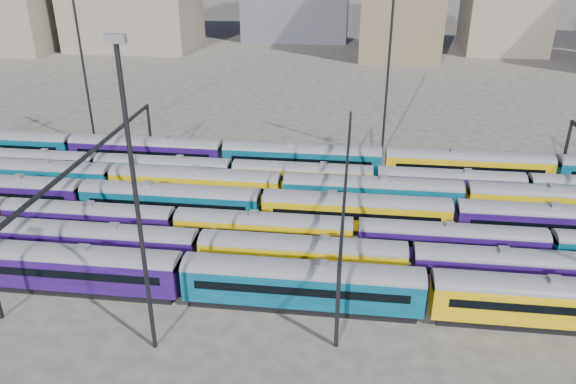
# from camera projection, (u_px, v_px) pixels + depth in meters

# --- Properties ---
(ground) EXTENTS (500.00, 500.00, 0.00)m
(ground) POSITION_uv_depth(u_px,v_px,m) (259.00, 225.00, 66.09)
(ground) COLOR #3D3833
(ground) RESTS_ON ground
(rake_0) EXTENTS (133.66, 3.26, 5.50)m
(rake_0) POSITION_uv_depth(u_px,v_px,m) (182.00, 272.00, 51.91)
(rake_0) COLOR black
(rake_0) RESTS_ON ground
(rake_1) EXTENTS (125.17, 3.05, 5.14)m
(rake_1) POSITION_uv_depth(u_px,v_px,m) (410.00, 260.00, 54.13)
(rake_1) COLOR black
(rake_1) RESTS_ON ground
(rake_2) EXTENTS (117.64, 2.87, 4.82)m
(rake_2) POSITION_uv_depth(u_px,v_px,m) (175.00, 222.00, 61.45)
(rake_2) COLOR black
(rake_2) RESTS_ON ground
(rake_3) EXTENTS (108.00, 3.16, 5.33)m
(rake_3) POSITION_uv_depth(u_px,v_px,m) (356.00, 209.00, 63.64)
(rake_3) COLOR black
(rake_3) RESTS_ON ground
(rake_4) EXTENTS (131.08, 3.20, 5.39)m
(rake_4) POSITION_uv_depth(u_px,v_px,m) (282.00, 186.00, 69.12)
(rake_4) COLOR black
(rake_4) RESTS_ON ground
(rake_5) EXTENTS (112.81, 2.75, 4.62)m
(rake_5) POSITION_uv_depth(u_px,v_px,m) (232.00, 170.00, 74.59)
(rake_5) COLOR black
(rake_5) RESTS_ON ground
(rake_6) EXTENTS (134.07, 3.27, 5.52)m
(rake_6) POSITION_uv_depth(u_px,v_px,m) (383.00, 160.00, 76.65)
(rake_6) COLOR black
(rake_6) RESTS_ON ground
(gantry_1) EXTENTS (0.35, 40.35, 8.03)m
(gantry_1) POSITION_uv_depth(u_px,v_px,m) (88.00, 163.00, 65.38)
(gantry_1) COLOR black
(gantry_1) RESTS_ON ground
(gantry_2) EXTENTS (0.35, 40.35, 8.03)m
(gantry_2) POSITION_uv_depth(u_px,v_px,m) (346.00, 176.00, 62.07)
(gantry_2) COLOR black
(gantry_2) RESTS_ON ground
(mast_1) EXTENTS (1.40, 0.50, 25.60)m
(mast_1) POSITION_uv_depth(u_px,v_px,m) (82.00, 59.00, 83.12)
(mast_1) COLOR black
(mast_1) RESTS_ON ground
(mast_2) EXTENTS (1.40, 0.50, 25.60)m
(mast_2) POSITION_uv_depth(u_px,v_px,m) (136.00, 197.00, 40.92)
(mast_2) COLOR black
(mast_2) RESTS_ON ground
(mast_3) EXTENTS (1.40, 0.50, 25.60)m
(mast_3) POSITION_uv_depth(u_px,v_px,m) (389.00, 64.00, 79.94)
(mast_3) COLOR black
(mast_3) RESTS_ON ground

